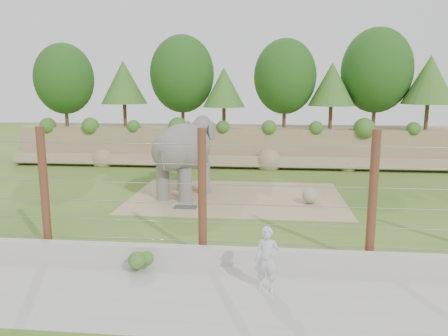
# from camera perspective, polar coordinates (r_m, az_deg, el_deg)

# --- Properties ---
(ground) EXTENTS (90.00, 90.00, 0.00)m
(ground) POSITION_cam_1_polar(r_m,az_deg,el_deg) (18.02, -0.65, -6.16)
(ground) COLOR #31621B
(ground) RESTS_ON ground
(back_embankment) EXTENTS (30.00, 5.52, 8.77)m
(back_embankment) POSITION_cam_1_polar(r_m,az_deg,el_deg) (29.89, 3.22, 8.16)
(back_embankment) COLOR #8E7656
(back_embankment) RESTS_ON ground
(dirt_patch) EXTENTS (10.00, 7.00, 0.02)m
(dirt_patch) POSITION_cam_1_polar(r_m,az_deg,el_deg) (20.86, 1.65, -3.83)
(dirt_patch) COLOR tan
(dirt_patch) RESTS_ON ground
(drain_grate) EXTENTS (1.00, 0.60, 0.03)m
(drain_grate) POSITION_cam_1_polar(r_m,az_deg,el_deg) (19.16, -5.06, -5.08)
(drain_grate) COLOR #262628
(drain_grate) RESTS_ON dirt_patch
(elephant) EXTENTS (3.24, 4.90, 3.66)m
(elephant) POSITION_cam_1_polar(r_m,az_deg,el_deg) (20.83, -5.29, 1.23)
(elephant) COLOR #615C57
(elephant) RESTS_ON ground
(stone_ball) EXTENTS (0.71, 0.71, 0.71)m
(stone_ball) POSITION_cam_1_polar(r_m,az_deg,el_deg) (20.00, 11.16, -3.58)
(stone_ball) COLOR gray
(stone_ball) RESTS_ON dirt_patch
(retaining_wall) EXTENTS (26.00, 0.35, 0.50)m
(retaining_wall) POSITION_cam_1_polar(r_m,az_deg,el_deg) (13.25, -3.12, -11.28)
(retaining_wall) COLOR #AFABA2
(retaining_wall) RESTS_ON ground
(walkway) EXTENTS (26.00, 4.00, 0.01)m
(walkway) POSITION_cam_1_polar(r_m,az_deg,el_deg) (11.55, -4.69, -16.05)
(walkway) COLOR #AFABA2
(walkway) RESTS_ON ground
(barrier_fence) EXTENTS (20.26, 0.26, 4.00)m
(barrier_fence) POSITION_cam_1_polar(r_m,az_deg,el_deg) (13.19, -2.86, -3.39)
(barrier_fence) COLOR #522B1B
(barrier_fence) RESTS_ON ground
(walkway_shrub) EXTENTS (0.60, 0.60, 0.60)m
(walkway_shrub) POSITION_cam_1_polar(r_m,az_deg,el_deg) (12.85, -10.86, -11.91)
(walkway_shrub) COLOR #28611C
(walkway_shrub) RESTS_ON walkway
(zookeeper) EXTENTS (0.68, 0.50, 1.70)m
(zookeeper) POSITION_cam_1_polar(r_m,az_deg,el_deg) (11.37, 5.63, -11.79)
(zookeeper) COLOR silver
(zookeeper) RESTS_ON walkway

